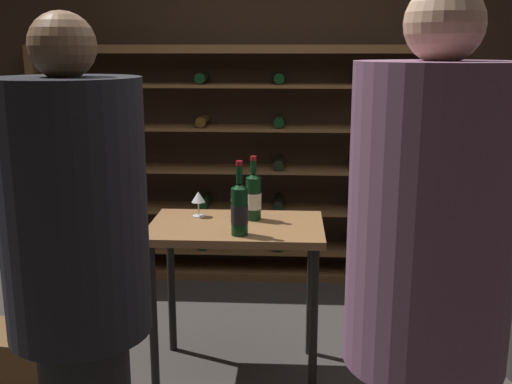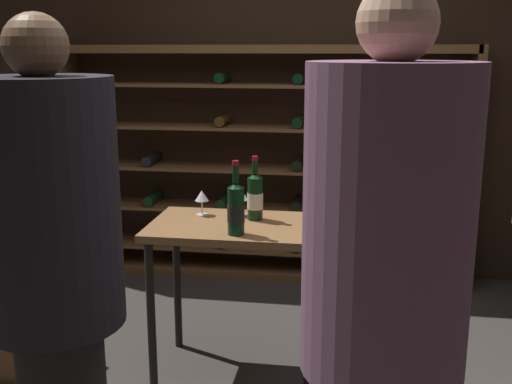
{
  "view_description": "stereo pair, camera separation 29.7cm",
  "coord_description": "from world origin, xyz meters",
  "px_view_note": "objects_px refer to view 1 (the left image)",
  "views": [
    {
      "loc": [
        0.07,
        -2.78,
        1.74
      ],
      "look_at": [
        -0.1,
        0.28,
        1.02
      ],
      "focal_mm": 43.05,
      "sensor_mm": 36.0,
      "label": 1
    },
    {
      "loc": [
        0.37,
        -2.75,
        1.74
      ],
      "look_at": [
        -0.1,
        0.28,
        1.02
      ],
      "focal_mm": 43.05,
      "sensor_mm": 36.0,
      "label": 2
    }
  ],
  "objects_px": {
    "wine_glass_stemmed_left": "(238,196)",
    "wine_bottle_amber_reserve": "(253,196)",
    "wine_crate": "(24,356)",
    "person_guest_khaki": "(78,268)",
    "person_bystander_dark_jacket": "(426,288)",
    "wine_rack": "(240,166)",
    "wine_bottle_gold_foil": "(239,209)",
    "tasting_table": "(236,246)",
    "wine_glass_stemmed_right": "(198,198)"
  },
  "relations": [
    {
      "from": "wine_rack",
      "to": "person_bystander_dark_jacket",
      "type": "height_order",
      "value": "person_bystander_dark_jacket"
    },
    {
      "from": "wine_glass_stemmed_right",
      "to": "wine_crate",
      "type": "bearing_deg",
      "value": -162.44
    },
    {
      "from": "tasting_table",
      "to": "wine_glass_stemmed_left",
      "type": "bearing_deg",
      "value": 91.53
    },
    {
      "from": "wine_bottle_amber_reserve",
      "to": "wine_rack",
      "type": "bearing_deg",
      "value": 97.55
    },
    {
      "from": "person_guest_khaki",
      "to": "wine_bottle_amber_reserve",
      "type": "xyz_separation_m",
      "value": [
        0.52,
        1.24,
        -0.04
      ]
    },
    {
      "from": "wine_rack",
      "to": "wine_bottle_gold_foil",
      "type": "relative_size",
      "value": 8.45
    },
    {
      "from": "wine_rack",
      "to": "wine_bottle_amber_reserve",
      "type": "bearing_deg",
      "value": -82.45
    },
    {
      "from": "tasting_table",
      "to": "wine_rack",
      "type": "bearing_deg",
      "value": 93.93
    },
    {
      "from": "person_bystander_dark_jacket",
      "to": "person_guest_khaki",
      "type": "bearing_deg",
      "value": -153.54
    },
    {
      "from": "person_guest_khaki",
      "to": "person_bystander_dark_jacket",
      "type": "relative_size",
      "value": 0.97
    },
    {
      "from": "wine_crate",
      "to": "person_guest_khaki",
      "type": "bearing_deg",
      "value": -54.92
    },
    {
      "from": "wine_bottle_amber_reserve",
      "to": "wine_glass_stemmed_left",
      "type": "height_order",
      "value": "wine_bottle_amber_reserve"
    },
    {
      "from": "wine_crate",
      "to": "wine_bottle_amber_reserve",
      "type": "distance_m",
      "value": 1.5
    },
    {
      "from": "wine_bottle_gold_foil",
      "to": "wine_glass_stemmed_left",
      "type": "height_order",
      "value": "wine_bottle_gold_foil"
    },
    {
      "from": "person_guest_khaki",
      "to": "wine_crate",
      "type": "height_order",
      "value": "person_guest_khaki"
    },
    {
      "from": "tasting_table",
      "to": "wine_glass_stemmed_right",
      "type": "xyz_separation_m",
      "value": [
        -0.22,
        0.14,
        0.22
      ]
    },
    {
      "from": "person_bystander_dark_jacket",
      "to": "wine_rack",
      "type": "bearing_deg",
      "value": 141.77
    },
    {
      "from": "wine_bottle_amber_reserve",
      "to": "tasting_table",
      "type": "bearing_deg",
      "value": -131.17
    },
    {
      "from": "wine_crate",
      "to": "wine_glass_stemmed_left",
      "type": "bearing_deg",
      "value": 15.45
    },
    {
      "from": "wine_rack",
      "to": "wine_bottle_gold_foil",
      "type": "height_order",
      "value": "wine_rack"
    },
    {
      "from": "tasting_table",
      "to": "person_bystander_dark_jacket",
      "type": "relative_size",
      "value": 0.47
    },
    {
      "from": "person_bystander_dark_jacket",
      "to": "wine_glass_stemmed_right",
      "type": "bearing_deg",
      "value": 157.79
    },
    {
      "from": "person_guest_khaki",
      "to": "wine_glass_stemmed_right",
      "type": "bearing_deg",
      "value": -81.95
    },
    {
      "from": "wine_glass_stemmed_left",
      "to": "tasting_table",
      "type": "bearing_deg",
      "value": -88.47
    },
    {
      "from": "tasting_table",
      "to": "wine_crate",
      "type": "distance_m",
      "value": 1.28
    },
    {
      "from": "person_guest_khaki",
      "to": "person_bystander_dark_jacket",
      "type": "bearing_deg",
      "value": -172.08
    },
    {
      "from": "tasting_table",
      "to": "person_bystander_dark_jacket",
      "type": "height_order",
      "value": "person_bystander_dark_jacket"
    },
    {
      "from": "person_guest_khaki",
      "to": "wine_glass_stemmed_left",
      "type": "xyz_separation_m",
      "value": [
        0.43,
        1.3,
        -0.06
      ]
    },
    {
      "from": "tasting_table",
      "to": "person_bystander_dark_jacket",
      "type": "distance_m",
      "value": 1.53
    },
    {
      "from": "person_guest_khaki",
      "to": "wine_bottle_gold_foil",
      "type": "height_order",
      "value": "person_guest_khaki"
    },
    {
      "from": "wine_glass_stemmed_right",
      "to": "wine_glass_stemmed_left",
      "type": "distance_m",
      "value": 0.21
    },
    {
      "from": "wine_glass_stemmed_right",
      "to": "wine_glass_stemmed_left",
      "type": "xyz_separation_m",
      "value": [
        0.21,
        0.02,
        0.01
      ]
    },
    {
      "from": "person_bystander_dark_jacket",
      "to": "wine_glass_stemmed_right",
      "type": "relative_size",
      "value": 13.81
    },
    {
      "from": "person_bystander_dark_jacket",
      "to": "wine_crate",
      "type": "xyz_separation_m",
      "value": [
        -1.82,
        1.18,
        -0.91
      ]
    },
    {
      "from": "wine_bottle_gold_foil",
      "to": "wine_glass_stemmed_left",
      "type": "relative_size",
      "value": 2.5
    },
    {
      "from": "tasting_table",
      "to": "wine_glass_stemmed_left",
      "type": "xyz_separation_m",
      "value": [
        -0.0,
        0.16,
        0.23
      ]
    },
    {
      "from": "wine_glass_stemmed_left",
      "to": "person_bystander_dark_jacket",
      "type": "bearing_deg",
      "value": -65.25
    },
    {
      "from": "person_bystander_dark_jacket",
      "to": "wine_bottle_gold_foil",
      "type": "height_order",
      "value": "person_bystander_dark_jacket"
    },
    {
      "from": "wine_glass_stemmed_left",
      "to": "wine_bottle_amber_reserve",
      "type": "bearing_deg",
      "value": -36.43
    },
    {
      "from": "tasting_table",
      "to": "wine_bottle_amber_reserve",
      "type": "distance_m",
      "value": 0.28
    },
    {
      "from": "wine_rack",
      "to": "wine_glass_stemmed_left",
      "type": "xyz_separation_m",
      "value": [
        0.1,
        -1.35,
        0.09
      ]
    },
    {
      "from": "wine_bottle_gold_foil",
      "to": "wine_bottle_amber_reserve",
      "type": "distance_m",
      "value": 0.28
    },
    {
      "from": "wine_bottle_gold_foil",
      "to": "wine_glass_stemmed_right",
      "type": "distance_m",
      "value": 0.41
    },
    {
      "from": "person_guest_khaki",
      "to": "wine_glass_stemmed_left",
      "type": "relative_size",
      "value": 12.6
    },
    {
      "from": "wine_rack",
      "to": "wine_glass_stemmed_right",
      "type": "distance_m",
      "value": 1.38
    },
    {
      "from": "wine_bottle_gold_foil",
      "to": "person_guest_khaki",
      "type": "bearing_deg",
      "value": -116.13
    },
    {
      "from": "tasting_table",
      "to": "person_guest_khaki",
      "type": "xyz_separation_m",
      "value": [
        -0.44,
        -1.14,
        0.29
      ]
    },
    {
      "from": "tasting_table",
      "to": "wine_bottle_gold_foil",
      "type": "relative_size",
      "value": 2.45
    },
    {
      "from": "person_bystander_dark_jacket",
      "to": "wine_crate",
      "type": "relative_size",
      "value": 4.0
    },
    {
      "from": "tasting_table",
      "to": "wine_crate",
      "type": "relative_size",
      "value": 1.88
    }
  ]
}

